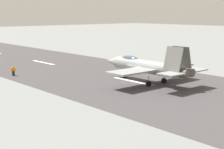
{
  "coord_description": "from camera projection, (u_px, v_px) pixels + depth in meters",
  "views": [
    {
      "loc": [
        -34.76,
        34.83,
        9.89
      ],
      "look_at": [
        -2.6,
        6.63,
        2.2
      ],
      "focal_mm": 55.42,
      "sensor_mm": 36.0,
      "label": 1
    }
  ],
  "objects": [
    {
      "name": "crew_person",
      "position": [
        13.0,
        71.0,
        54.57
      ],
      "size": [
        0.49,
        0.57,
        1.62
      ],
      "color": "#1E2338",
      "rests_on": "ground"
    },
    {
      "name": "fighter_jet",
      "position": [
        147.0,
        66.0,
        48.79
      ],
      "size": [
        16.46,
        14.44,
        5.61
      ],
      "color": "gray",
      "rests_on": "ground"
    },
    {
      "name": "marker_cone_mid",
      "position": [
        181.0,
        69.0,
        59.15
      ],
      "size": [
        0.44,
        0.44,
        0.55
      ],
      "primitive_type": "cone",
      "color": "orange",
      "rests_on": "ground"
    },
    {
      "name": "runway_strip",
      "position": [
        135.0,
        82.0,
        50.06
      ],
      "size": [
        240.0,
        26.0,
        0.02
      ],
      "color": "#424041",
      "rests_on": "ground"
    },
    {
      "name": "ground_plane",
      "position": [
        134.0,
        82.0,
        50.08
      ],
      "size": [
        400.0,
        400.0,
        0.0
      ],
      "primitive_type": "plane",
      "color": "gray"
    }
  ]
}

